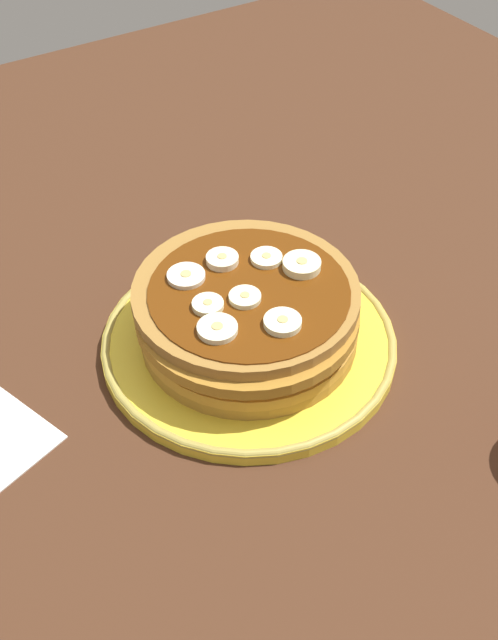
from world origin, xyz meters
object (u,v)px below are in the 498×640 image
at_px(banana_slice_5, 266,258).
at_px(banana_slice_7, 186,276).
at_px(banana_slice_1, 282,323).
at_px(banana_slice_3, 300,264).
at_px(banana_slice_4, 206,304).
at_px(banana_slice_0, 245,298).
at_px(plate, 249,341).
at_px(banana_slice_2, 225,259).
at_px(banana_slice_6, 217,329).
at_px(pancake_stack, 248,314).

xyz_separation_m(banana_slice_5, banana_slice_7, (-0.02, -0.08, -0.00)).
xyz_separation_m(banana_slice_1, banana_slice_3, (-0.06, 0.06, 0.00)).
bearing_deg(banana_slice_7, banana_slice_4, -4.22).
bearing_deg(banana_slice_0, banana_slice_1, 12.14).
xyz_separation_m(plate, banana_slice_4, (-0.00, -0.04, 0.07)).
bearing_deg(banana_slice_2, plate, -3.32).
distance_m(banana_slice_0, banana_slice_6, 0.05).
xyz_separation_m(banana_slice_0, banana_slice_2, (-0.05, 0.01, 0.00)).
bearing_deg(banana_slice_7, banana_slice_3, 66.52).
bearing_deg(banana_slice_0, banana_slice_7, -151.11).
bearing_deg(banana_slice_2, pancake_stack, -4.05).
relative_size(banana_slice_4, banana_slice_6, 0.80).
xyz_separation_m(banana_slice_1, banana_slice_7, (-0.10, -0.04, -0.00)).
bearing_deg(plate, banana_slice_4, -93.39).
bearing_deg(plate, pancake_stack, -162.68).
xyz_separation_m(banana_slice_0, banana_slice_4, (-0.01, -0.03, 0.00)).
bearing_deg(banana_slice_6, banana_slice_5, 123.43).
xyz_separation_m(plate, banana_slice_5, (-0.03, 0.04, 0.07)).
distance_m(banana_slice_1, banana_slice_7, 0.10).
bearing_deg(banana_slice_5, banana_slice_6, -56.57).
bearing_deg(banana_slice_0, banana_slice_6, -62.34).
height_order(plate, banana_slice_6, banana_slice_6).
distance_m(banana_slice_0, banana_slice_2, 0.06).
bearing_deg(plate, banana_slice_7, -138.67).
relative_size(banana_slice_0, banana_slice_6, 0.82).
height_order(banana_slice_5, banana_slice_6, same).
xyz_separation_m(banana_slice_1, banana_slice_2, (-0.10, 0.00, 0.00)).
distance_m(banana_slice_1, banana_slice_4, 0.07).
xyz_separation_m(banana_slice_2, banana_slice_3, (0.04, 0.05, 0.00)).
xyz_separation_m(banana_slice_1, banana_slice_5, (-0.08, 0.04, -0.00)).
bearing_deg(banana_slice_4, banana_slice_2, 134.20).
bearing_deg(pancake_stack, banana_slice_5, 124.91).
height_order(plate, banana_slice_7, banana_slice_7).
height_order(plate, banana_slice_0, banana_slice_0).
relative_size(banana_slice_6, banana_slice_7, 1.00).
distance_m(banana_slice_4, banana_slice_6, 0.03).
height_order(banana_slice_1, banana_slice_2, same).
height_order(banana_slice_4, banana_slice_5, same).
xyz_separation_m(plate, banana_slice_3, (-0.00, 0.06, 0.07)).
bearing_deg(plate, banana_slice_0, -48.25).
xyz_separation_m(banana_slice_0, banana_slice_1, (0.04, 0.01, 0.00)).
distance_m(banana_slice_3, banana_slice_6, 0.11).
bearing_deg(banana_slice_6, banana_slice_1, 65.37).
bearing_deg(banana_slice_5, banana_slice_1, -24.46).
relative_size(plate, banana_slice_7, 7.97).
distance_m(banana_slice_4, banana_slice_5, 0.08).
xyz_separation_m(banana_slice_3, banana_slice_4, (0.00, -0.10, -0.00)).
xyz_separation_m(banana_slice_4, banana_slice_7, (-0.04, 0.00, -0.00)).
xyz_separation_m(banana_slice_3, banana_slice_7, (-0.04, -0.10, -0.00)).
bearing_deg(banana_slice_4, banana_slice_3, 90.11).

